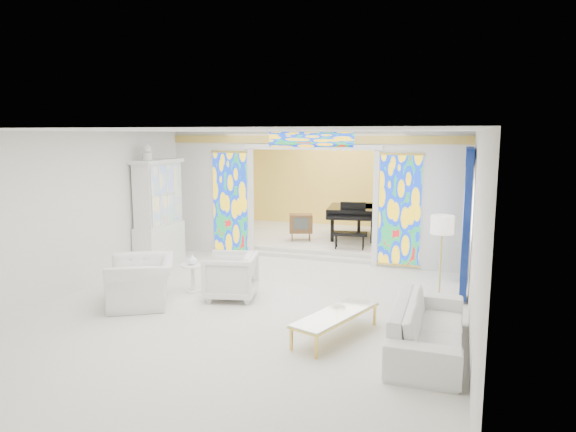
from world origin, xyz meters
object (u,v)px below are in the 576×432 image
at_px(grand_piano, 359,212).
at_px(tv_console, 301,224).
at_px(sofa, 428,326).
at_px(coffee_table, 336,315).
at_px(armchair_left, 142,281).
at_px(china_cabinet, 159,213).
at_px(armchair_right, 231,276).

relative_size(grand_piano, tv_console, 3.91).
relative_size(sofa, tv_console, 3.37).
relative_size(sofa, grand_piano, 0.86).
bearing_deg(coffee_table, sofa, -1.78).
bearing_deg(grand_piano, armchair_left, -120.33).
distance_m(grand_piano, tv_console, 1.66).
bearing_deg(armchair_left, china_cabinet, 176.22).
bearing_deg(armchair_left, tv_console, 136.11).
bearing_deg(grand_piano, china_cabinet, -145.01).
height_order(china_cabinet, grand_piano, china_cabinet).
height_order(armchair_right, sofa, armchair_right).
height_order(china_cabinet, armchair_right, china_cabinet).
bearing_deg(china_cabinet, coffee_table, -31.31).
relative_size(armchair_right, grand_piano, 0.33).
relative_size(sofa, coffee_table, 1.35).
relative_size(china_cabinet, grand_piano, 1.00).
xyz_separation_m(sofa, tv_console, (-3.61, 5.65, 0.29)).
height_order(armchair_left, tv_console, tv_console).
xyz_separation_m(armchair_left, sofa, (4.86, -0.40, -0.06)).
relative_size(coffee_table, tv_console, 2.50).
bearing_deg(armchair_right, china_cabinet, -137.70).
distance_m(armchair_left, sofa, 4.88).
bearing_deg(coffee_table, tv_console, 112.32).
bearing_deg(tv_console, sofa, -76.92).
bearing_deg(coffee_table, grand_piano, 98.24).
relative_size(china_cabinet, armchair_left, 2.19).
bearing_deg(armchair_right, grand_piano, 153.24).
height_order(sofa, grand_piano, grand_piano).
xyz_separation_m(china_cabinet, coffee_table, (4.86, -2.96, -0.83)).
distance_m(sofa, coffee_table, 1.30).
height_order(armchair_left, grand_piano, grand_piano).
relative_size(china_cabinet, armchair_right, 3.02).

